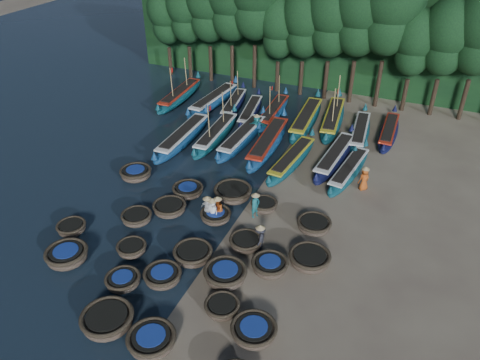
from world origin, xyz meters
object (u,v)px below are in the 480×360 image
at_px(coracle_3, 152,340).
at_px(coracle_16, 170,208).
at_px(long_boat_7, 335,157).
at_px(coracle_17, 216,216).
at_px(long_boat_15, 333,119).
at_px(coracle_14, 270,266).
at_px(long_boat_4, 242,137).
at_px(coracle_8, 222,307).
at_px(coracle_7, 163,276).
at_px(coracle_19, 310,259).
at_px(long_boat_8, 349,170).
at_px(fisherman_2, 218,208).
at_px(long_boat_2, 183,137).
at_px(long_boat_3, 216,134).
at_px(coracle_9, 254,331).
at_px(long_boat_10, 214,100).
at_px(coracle_23, 264,205).
at_px(long_boat_13, 273,112).
at_px(fisherman_4, 208,208).
at_px(long_boat_6, 292,160).
at_px(coracle_11, 132,248).
at_px(coracle_6, 123,280).
at_px(coracle_5, 67,255).
at_px(long_boat_12, 250,112).
at_px(fisherman_3, 260,238).
at_px(coracle_22, 233,193).
at_px(long_boat_9, 180,95).
at_px(coracle_18, 246,242).
at_px(long_boat_16, 360,132).
at_px(coracle_2, 107,320).
at_px(coracle_15, 137,217).
at_px(coracle_10, 72,228).
at_px(long_boat_14, 306,119).
at_px(coracle_20, 136,173).
at_px(coracle_12, 193,254).
at_px(fisherman_6, 364,178).
at_px(long_boat_17, 389,132).
at_px(coracle_13, 225,274).
at_px(coracle_21, 188,190).

distance_m(coracle_3, coracle_16, 9.58).
bearing_deg(long_boat_7, coracle_17, -112.81).
bearing_deg(long_boat_15, coracle_16, -117.70).
xyz_separation_m(coracle_14, long_boat_4, (-6.61, 12.20, 0.14)).
bearing_deg(coracle_8, coracle_7, 169.87).
relative_size(coracle_19, long_boat_8, 0.31).
bearing_deg(coracle_14, fisherman_2, 145.44).
bearing_deg(long_boat_2, coracle_19, -38.04).
bearing_deg(long_boat_3, coracle_3, -75.69).
xyz_separation_m(coracle_9, long_boat_10, (-12.38, 21.75, 0.19)).
xyz_separation_m(coracle_17, long_boat_2, (-6.37, 7.70, 0.22)).
distance_m(coracle_16, coracle_23, 5.66).
distance_m(long_boat_13, fisherman_2, 14.62).
bearing_deg(fisherman_4, coracle_17, -153.85).
xyz_separation_m(long_boat_3, long_boat_6, (6.48, -1.42, -0.03)).
distance_m(coracle_11, fisherman_4, 4.91).
relative_size(coracle_6, long_boat_4, 0.21).
xyz_separation_m(coracle_5, long_boat_12, (2.06, 20.30, 0.01)).
bearing_deg(fisherman_3, coracle_22, -144.96).
xyz_separation_m(coracle_3, coracle_7, (-1.57, 3.51, -0.03)).
bearing_deg(long_boat_7, long_boat_9, 165.17).
height_order(coracle_18, long_boat_16, long_boat_16).
bearing_deg(coracle_19, fisherman_3, 177.25).
height_order(coracle_2, long_boat_16, long_boat_16).
relative_size(coracle_15, coracle_18, 1.02).
xyz_separation_m(coracle_6, fisherman_3, (5.18, 5.15, 0.44)).
relative_size(coracle_18, fisherman_3, 1.04).
relative_size(coracle_10, long_boat_14, 0.22).
xyz_separation_m(coracle_7, long_boat_16, (5.98, 19.30, 0.12)).
bearing_deg(long_boat_2, long_boat_10, 95.72).
relative_size(coracle_3, coracle_10, 1.20).
bearing_deg(long_boat_12, coracle_11, -97.36).
distance_m(coracle_20, long_boat_14, 14.67).
distance_m(coracle_12, coracle_17, 3.55).
bearing_deg(coracle_9, coracle_2, -161.63).
relative_size(coracle_19, fisherman_6, 1.27).
bearing_deg(long_boat_12, fisherman_3, -75.63).
relative_size(coracle_18, long_boat_13, 0.23).
distance_m(coracle_17, long_boat_8, 9.98).
relative_size(long_boat_15, fisherman_4, 5.11).
height_order(coracle_18, long_boat_2, long_boat_2).
bearing_deg(long_boat_17, coracle_12, -113.13).
xyz_separation_m(coracle_13, coracle_21, (-5.32, 5.97, -0.10)).
relative_size(long_boat_10, fisherman_4, 4.91).
bearing_deg(coracle_9, coracle_17, 126.66).
bearing_deg(coracle_17, coracle_13, -58.96).
distance_m(coracle_6, fisherman_6, 16.11).
relative_size(coracle_11, coracle_19, 0.85).
distance_m(coracle_2, coracle_7, 3.46).
relative_size(coracle_10, coracle_12, 0.82).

